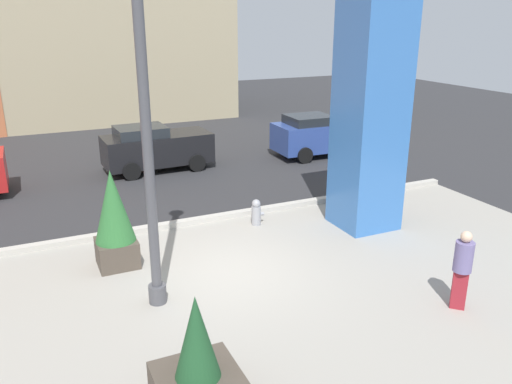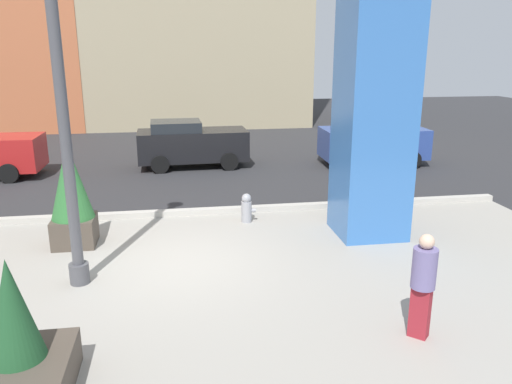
{
  "view_description": "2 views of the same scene",
  "coord_description": "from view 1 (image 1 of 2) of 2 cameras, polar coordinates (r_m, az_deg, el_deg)",
  "views": [
    {
      "loc": [
        -3.87,
        -9.92,
        5.56
      ],
      "look_at": [
        1.27,
        1.29,
        1.36
      ],
      "focal_mm": 36.39,
      "sensor_mm": 36.0,
      "label": 1
    },
    {
      "loc": [
        0.08,
        -9.65,
        4.23
      ],
      "look_at": [
        1.78,
        0.97,
        1.17
      ],
      "focal_mm": 35.41,
      "sensor_mm": 36.0,
      "label": 2
    }
  ],
  "objects": [
    {
      "name": "ground_plane",
      "position": [
        15.48,
        -8.5,
        -2.46
      ],
      "size": [
        60.0,
        60.0,
        0.0
      ],
      "primitive_type": "plane",
      "color": "#2D2D30"
    },
    {
      "name": "plaza_pavement",
      "position": [
        10.42,
        1.23,
        -13.44
      ],
      "size": [
        18.0,
        10.0,
        0.02
      ],
      "primitive_type": "cube",
      "color": "#9E998E",
      "rests_on": "ground_plane"
    },
    {
      "name": "curb_strip",
      "position": [
        14.66,
        -7.53,
        -3.31
      ],
      "size": [
        18.0,
        0.24,
        0.16
      ],
      "primitive_type": "cube",
      "color": "#B7B2A8",
      "rests_on": "ground_plane"
    },
    {
      "name": "lamp_post",
      "position": [
        9.74,
        -11.95,
        6.3
      ],
      "size": [
        0.44,
        0.44,
        7.21
      ],
      "color": "#4C4C51",
      "rests_on": "ground_plane"
    },
    {
      "name": "art_pillar_blue",
      "position": [
        14.01,
        12.44,
        8.58
      ],
      "size": [
        1.5,
        1.5,
        6.35
      ],
      "primitive_type": "cube",
      "color": "#3870BC",
      "rests_on": "ground_plane"
    },
    {
      "name": "potted_plant_curbside",
      "position": [
        12.26,
        -15.33,
        -2.9
      ],
      "size": [
        0.92,
        0.92,
        2.33
      ],
      "color": "#4C4238",
      "rests_on": "ground_plane"
    },
    {
      "name": "potted_plant_near_left",
      "position": [
        8.11,
        -6.41,
        -18.6
      ],
      "size": [
        1.26,
        1.26,
        1.84
      ],
      "color": "#4C4238",
      "rests_on": "ground_plane"
    },
    {
      "name": "fire_hydrant",
      "position": [
        14.44,
        0.03,
        -2.26
      ],
      "size": [
        0.36,
        0.26,
        0.75
      ],
      "color": "#99999E",
      "rests_on": "ground_plane"
    },
    {
      "name": "traffic_light_corner",
      "position": [
        16.31,
        11.97,
        9.96
      ],
      "size": [
        0.28,
        0.42,
        4.7
      ],
      "color": "#333833",
      "rests_on": "ground_plane"
    },
    {
      "name": "car_far_lane",
      "position": [
        21.82,
        6.97,
        6.29
      ],
      "size": [
        3.92,
        2.05,
        1.72
      ],
      "color": "#2D4793",
      "rests_on": "ground_plane"
    },
    {
      "name": "car_passing_lane",
      "position": [
        19.89,
        -10.96,
        4.84
      ],
      "size": [
        4.03,
        2.03,
        1.71
      ],
      "color": "black",
      "rests_on": "ground_plane"
    },
    {
      "name": "pedestrian_crossing",
      "position": [
        10.99,
        21.73,
        -7.59
      ],
      "size": [
        0.51,
        0.51,
        1.66
      ],
      "color": "maroon",
      "rests_on": "ground_plane"
    }
  ]
}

